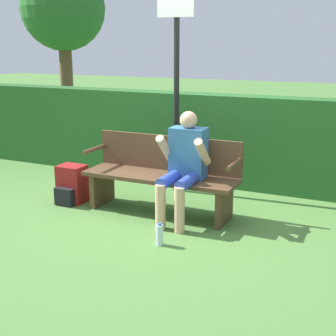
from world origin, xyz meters
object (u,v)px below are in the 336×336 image
(backpack, at_px, (71,185))
(water_bottle, at_px, (160,235))
(park_bench, at_px, (162,174))
(tree, at_px, (63,10))
(person_seated, at_px, (184,162))
(signpost, at_px, (176,74))

(backpack, bearing_deg, water_bottle, -24.47)
(park_bench, height_order, water_bottle, park_bench)
(park_bench, height_order, backpack, park_bench)
(water_bottle, xyz_separation_m, tree, (-4.64, 4.88, 2.49))
(park_bench, xyz_separation_m, backpack, (-1.15, -0.18, -0.23))
(person_seated, xyz_separation_m, signpost, (-0.50, 0.93, 0.87))
(person_seated, distance_m, signpost, 1.37)
(person_seated, bearing_deg, tree, 137.92)
(tree, bearing_deg, backpack, -53.38)
(person_seated, bearing_deg, water_bottle, -85.35)
(water_bottle, relative_size, signpost, 0.09)
(person_seated, relative_size, water_bottle, 5.32)
(water_bottle, bearing_deg, tree, 133.57)
(signpost, height_order, tree, tree)
(park_bench, bearing_deg, water_bottle, -66.23)
(backpack, xyz_separation_m, water_bottle, (1.53, -0.70, -0.11))
(person_seated, xyz_separation_m, backpack, (-1.47, -0.04, -0.44))
(park_bench, xyz_separation_m, tree, (-4.25, 4.00, 2.15))
(water_bottle, bearing_deg, signpost, 108.66)
(park_bench, relative_size, person_seated, 1.50)
(water_bottle, bearing_deg, person_seated, 94.65)
(person_seated, distance_m, tree, 6.47)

